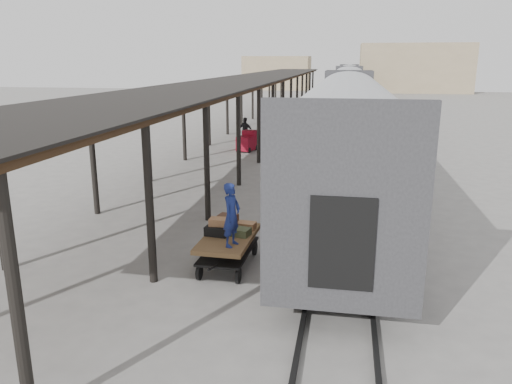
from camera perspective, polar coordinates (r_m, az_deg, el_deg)
The scene contains 11 objects.
ground at distance 14.18m, azimuth -3.48°, elevation -7.19°, with size 160.00×160.00×0.00m, color slate.
train at distance 46.63m, azimuth 10.50°, elevation 11.39°, with size 3.45×76.01×4.01m.
canopy at distance 37.37m, azimuth 0.15°, elevation 12.84°, with size 4.90×64.30×4.15m.
rails at distance 47.05m, azimuth 10.36°, elevation 8.20°, with size 1.54×150.00×0.12m.
building_far at distance 91.41m, azimuth 17.59°, elevation 13.36°, with size 18.00×10.00×8.00m, color tan.
building_left at distance 95.70m, azimuth 2.45°, elevation 13.45°, with size 12.00×8.00×6.00m, color tan.
baggage_cart at distance 13.18m, azimuth -3.17°, elevation -5.91°, with size 1.33×2.44×0.86m.
suitcase_stack at distance 13.35m, azimuth -3.24°, elevation -3.93°, with size 1.24×1.08×0.43m.
luggage_tug at distance 30.07m, azimuth -1.00°, elevation 5.75°, with size 1.16×1.54×1.22m.
porter at distance 12.20m, azimuth -2.80°, elevation -2.62°, with size 0.58×0.38×1.59m, color navy.
pedestrian at distance 32.12m, azimuth -1.23°, elevation 6.94°, with size 1.05×0.44×1.79m, color black.
Camera 1 is at (3.19, -12.76, 5.32)m, focal length 35.00 mm.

